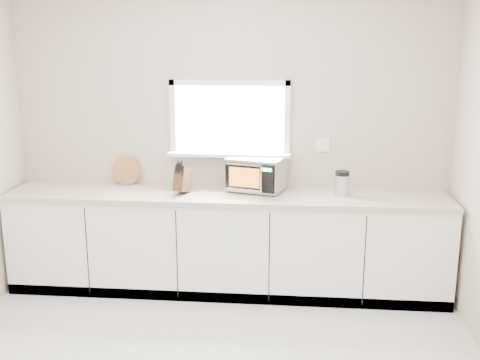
# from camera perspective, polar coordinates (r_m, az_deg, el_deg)

# --- Properties ---
(back_wall) EXTENTS (4.00, 0.17, 2.70)m
(back_wall) POSITION_cam_1_polar(r_m,az_deg,el_deg) (5.19, -1.02, 4.22)
(back_wall) COLOR #B7A791
(back_wall) RESTS_ON ground
(cabinets) EXTENTS (3.92, 0.60, 0.88)m
(cabinets) POSITION_cam_1_polar(r_m,az_deg,el_deg) (5.14, -1.36, -6.53)
(cabinets) COLOR white
(cabinets) RESTS_ON ground
(countertop) EXTENTS (3.92, 0.64, 0.04)m
(countertop) POSITION_cam_1_polar(r_m,az_deg,el_deg) (4.99, -1.40, -1.60)
(countertop) COLOR #BAB199
(countertop) RESTS_ON cabinets
(microwave) EXTENTS (0.56, 0.49, 0.31)m
(microwave) POSITION_cam_1_polar(r_m,az_deg,el_deg) (5.06, 1.68, 0.71)
(microwave) COLOR black
(microwave) RESTS_ON countertop
(knife_block) EXTENTS (0.16, 0.23, 0.31)m
(knife_block) POSITION_cam_1_polar(r_m,az_deg,el_deg) (4.99, -5.85, 0.11)
(knife_block) COLOR #4D301B
(knife_block) RESTS_ON countertop
(cutting_board) EXTENTS (0.27, 0.06, 0.27)m
(cutting_board) POSITION_cam_1_polar(r_m,az_deg,el_deg) (5.39, -11.46, 0.95)
(cutting_board) COLOR olive
(cutting_board) RESTS_ON countertop
(coffee_grinder) EXTENTS (0.16, 0.16, 0.22)m
(coffee_grinder) POSITION_cam_1_polar(r_m,az_deg,el_deg) (4.98, 10.31, -0.31)
(coffee_grinder) COLOR #B9BBC0
(coffee_grinder) RESTS_ON countertop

